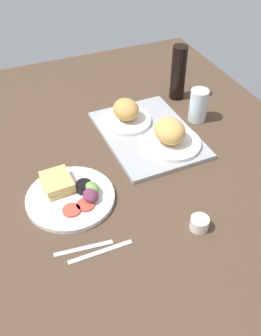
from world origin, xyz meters
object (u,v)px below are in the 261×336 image
Objects in this scene: drinking_glass at (198,105)px; knife at (101,252)px; bread_plate_near at (126,114)px; soda_bottle at (178,73)px; serving_tray at (148,134)px; fork at (84,248)px; espresso_cup at (199,223)px; plate_with_salad at (71,194)px; bread_plate_far at (170,135)px.

knife is at bearing -51.40° from drinking_glass.
bread_plate_near is 31.27cm from soda_bottle.
drinking_glass is (-2.63, 23.28, 5.87)cm from serving_tray.
bread_plate_near is at bearing 63.04° from fork.
espresso_cup is (47.21, -5.26, 1.20)cm from serving_tray.
drinking_glass is at bearing 96.45° from serving_tray.
plate_with_salad is at bearing 94.07° from knife.
serving_tray is 2.25× the size of bread_plate_near.
serving_tray is at bearing -154.44° from bread_plate_far.
plate_with_salad is 41.39cm from espresso_cup.
bread_plate_far is at bearing 104.85° from plate_with_salad.
plate_with_salad is at bearing -61.01° from serving_tray.
bread_plate_near is at bearing -105.52° from drinking_glass.
fork is (62.27, -62.95, -11.57)cm from soda_bottle.
soda_bottle reaches higher than knife.
bread_plate_far reaches higher than plate_with_salad.
drinking_glass is 2.38× the size of espresso_cup.
soda_bottle is (-21.24, 23.78, 11.02)cm from serving_tray.
knife is (3.00, 4.00, 0.00)cm from fork.
soda_bottle is 1.39× the size of fork.
knife is (65.27, -58.95, -11.57)cm from soda_bottle.
espresso_cup is 0.33× the size of fork.
espresso_cup is at bearing -0.44° from bread_plate_near.
drinking_glass is 76.48cm from fork.
serving_tray is at bearing -48.23° from soda_bottle.
soda_bottle is (-41.61, 60.54, 10.11)cm from plate_with_salad.
bread_plate_near is at bearing -155.20° from serving_tray.
soda_bottle is 89.30cm from fork.
bread_plate_far is 36.74cm from soda_bottle.
espresso_cup is (49.84, -28.54, -4.67)cm from drinking_glass.
serving_tray is 56.36cm from knife.
knife is at bearing -96.07° from espresso_cup.
soda_bottle is 75.00cm from espresso_cup.
plate_with_salad is at bearing -130.43° from espresso_cup.
plate_with_salad is at bearing 90.10° from fork.
soda_bottle reaches higher than plate_with_salad.
fork is (-6.18, -33.91, -1.75)cm from espresso_cup.
fork is at bearing -45.31° from soda_bottle.
plate_with_salad reaches higher than serving_tray.
bread_plate_far is at bearing 25.16° from bread_plate_near.
bread_plate_near is 1.05× the size of knife.
bread_plate_near is at bearing 179.56° from espresso_cup.
bread_plate_far is 1.62× the size of drinking_glass.
soda_bottle is 88.71cm from knife.
serving_tray is 2.37× the size of knife.
fork is at bearing 143.36° from knife.
bread_plate_near is 0.70× the size of plate_with_salad.
bread_plate_near reaches higher than plate_with_salad.
fork is (31.61, -43.68, -5.38)cm from bread_plate_far.
serving_tray is at bearing -83.55° from drinking_glass.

